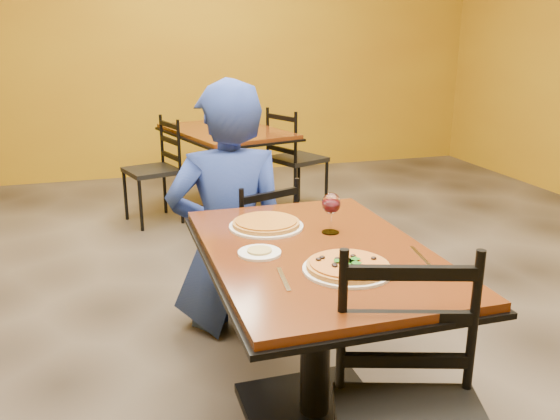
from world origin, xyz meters
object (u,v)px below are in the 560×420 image
object	(u,v)px
chair_second_left	(152,171)
side_plate	(260,253)
plate_far	(266,226)
table_main	(316,295)
wine_glass	(331,211)
chair_main_far	(252,252)
diner	(228,207)
plate_main	(348,270)
pizza_main	(348,265)
chair_second_right	(297,159)
pizza_far	(266,223)
table_second	(227,152)

from	to	relation	value
chair_second_left	side_plate	distance (m)	2.86
plate_far	side_plate	size ratio (longest dim) A/B	1.94
table_main	wine_glass	bearing A→B (deg)	53.43
table_main	chair_main_far	bearing A→B (deg)	92.24
diner	plate_main	bearing A→B (deg)	103.76
pizza_main	chair_second_right	bearing A→B (deg)	74.57
pizza_far	table_second	bearing A→B (deg)	81.98
chair_main_far	diner	world-z (taller)	diner
chair_second_right	chair_main_far	bearing A→B (deg)	132.13
diner	side_plate	distance (m)	0.92
table_main	wine_glass	xyz separation A→B (m)	(0.11, 0.15, 0.28)
table_second	chair_second_left	bearing A→B (deg)	180.00
diner	pizza_far	xyz separation A→B (m)	(0.03, -0.63, 0.11)
chair_second_right	diner	size ratio (longest dim) A/B	0.69
table_second	plate_main	xyz separation A→B (m)	(-0.22, -3.08, 0.20)
side_plate	chair_second_right	bearing A→B (deg)	68.87
pizza_main	chair_main_far	bearing A→B (deg)	93.01
chair_second_right	plate_far	world-z (taller)	chair_second_right
chair_second_left	plate_far	world-z (taller)	chair_second_left
chair_second_left	chair_second_right	bearing A→B (deg)	73.05
chair_second_left	wine_glass	distance (m)	2.77
table_second	pizza_main	bearing A→B (deg)	-94.03
chair_second_left	chair_second_right	xyz separation A→B (m)	(1.26, 0.00, 0.02)
plate_far	wine_glass	bearing A→B (deg)	-30.71
chair_main_far	chair_second_left	xyz separation A→B (m)	(-0.36, 1.96, 0.02)
pizza_far	wine_glass	size ratio (longest dim) A/B	1.56
pizza_far	table_main	bearing A→B (deg)	-67.83
chair_second_left	chair_second_right	world-z (taller)	chair_second_right
chair_main_far	pizza_far	bearing A→B (deg)	62.07
diner	plate_main	world-z (taller)	diner
plate_far	diner	bearing A→B (deg)	92.73
table_second	pizza_far	xyz separation A→B (m)	(-0.36, -2.55, 0.22)
pizza_main	plate_far	bearing A→B (deg)	105.27
table_second	pizza_main	size ratio (longest dim) A/B	4.80
plate_main	plate_far	size ratio (longest dim) A/B	1.00
table_second	chair_second_left	size ratio (longest dim) A/B	1.58
plate_far	wine_glass	size ratio (longest dim) A/B	1.72
table_second	plate_main	size ratio (longest dim) A/B	4.40
chair_main_far	pizza_far	size ratio (longest dim) A/B	2.94
chair_second_right	wine_glass	world-z (taller)	wine_glass
diner	wine_glass	size ratio (longest dim) A/B	7.33
diner	plate_main	xyz separation A→B (m)	(0.17, -1.15, 0.09)
plate_main	pizza_far	world-z (taller)	pizza_far
chair_second_right	plate_far	distance (m)	2.75
table_main	pizza_far	distance (m)	0.38
plate_far	side_plate	distance (m)	0.30
chair_second_right	pizza_main	bearing A→B (deg)	141.56
chair_second_right	pizza_far	bearing A→B (deg)	135.75
table_main	pizza_main	size ratio (longest dim) A/B	4.33
pizza_main	pizza_far	world-z (taller)	same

